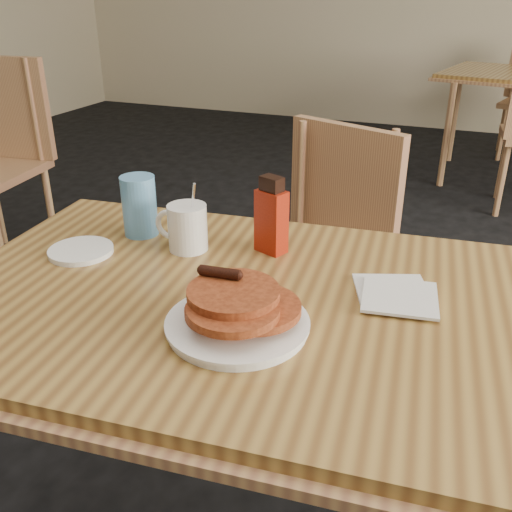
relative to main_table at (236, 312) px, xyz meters
The scene contains 8 objects.
main_table is the anchor object (origin of this frame).
chair_main_far 0.77m from the main_table, 89.14° to the left, with size 0.53×0.55×0.91m.
pancake_plate 0.15m from the main_table, 65.03° to the right, with size 0.26×0.26×0.10m.
coffee_mug 0.26m from the main_table, 141.18° to the left, with size 0.13×0.09×0.17m.
syrup_bottle 0.25m from the main_table, 91.55° to the left, with size 0.08×0.06×0.18m.
napkin_stack 0.32m from the main_table, 19.50° to the left, with size 0.19×0.20×0.01m.
blue_tumbler 0.40m from the main_table, 150.64° to the left, with size 0.08×0.08×0.14m, color #5B9DD7.
side_saucer 0.41m from the main_table, behind, with size 0.14×0.14×0.01m, color white.
Camera 1 is at (0.37, -0.91, 1.30)m, focal length 40.00 mm.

